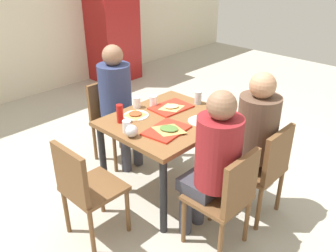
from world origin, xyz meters
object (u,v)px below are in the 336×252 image
object	(u,v)px
plastic_cup_b	(204,126)
condiment_bottle	(120,114)
chair_far_side	(111,116)
pizza_slice_a	(169,129)
paper_plate_center	(136,115)
chair_left_end	(84,186)
foil_bundle	(132,131)
chair_near_right	(264,166)
paper_plate_near_edge	(201,121)
pizza_slice_c	(135,114)
pizza_slice_b	(172,107)
main_table	(168,129)
plastic_cup_c	(127,126)
person_far_side	(118,97)
tray_red_far	(171,107)
chair_near_left	(227,195)
person_in_red	(214,158)
plastic_cup_a	(137,102)
drink_fridge	(112,23)
tray_red_near	(167,130)
plastic_cup_d	(153,101)
person_in_brown_jacket	(252,133)
soda_can	(198,98)

from	to	relation	value
plastic_cup_b	condiment_bottle	world-z (taller)	condiment_bottle
chair_far_side	pizza_slice_a	xyz separation A→B (m)	(-0.17, -1.00, 0.26)
paper_plate_center	condiment_bottle	world-z (taller)	condiment_bottle
chair_left_end	foil_bundle	bearing A→B (deg)	-2.73
chair_near_right	paper_plate_near_edge	size ratio (longest dim) A/B	3.81
paper_plate_center	foil_bundle	size ratio (longest dim) A/B	2.20
paper_plate_center	pizza_slice_c	distance (m)	0.01
pizza_slice_b	main_table	bearing A→B (deg)	-145.78
main_table	plastic_cup_c	bearing A→B (deg)	170.81
person_far_side	paper_plate_center	world-z (taller)	person_far_side
condiment_bottle	tray_red_far	bearing A→B (deg)	-12.17
paper_plate_center	pizza_slice_c	bearing A→B (deg)	140.45
chair_near_left	pizza_slice_c	xyz separation A→B (m)	(0.10, 1.07, 0.26)
person_in_red	plastic_cup_a	world-z (taller)	person_in_red
chair_near_left	pizza_slice_a	size ratio (longest dim) A/B	3.08
tray_red_far	condiment_bottle	xyz separation A→B (m)	(-0.51, 0.11, 0.07)
pizza_slice_c	chair_near_left	bearing A→B (deg)	-95.15
drink_fridge	foil_bundle	bearing A→B (deg)	-126.20
plastic_cup_a	tray_red_near	bearing A→B (deg)	-106.16
person_far_side	plastic_cup_d	world-z (taller)	person_far_side
chair_near_right	plastic_cup_c	world-z (taller)	chair_near_right
pizza_slice_c	plastic_cup_c	bearing A→B (deg)	-144.12
person_in_brown_jacket	plastic_cup_c	xyz separation A→B (m)	(-0.66, 0.75, 0.04)
person_in_red	paper_plate_center	distance (m)	0.93
person_in_brown_jacket	pizza_slice_b	xyz separation A→B (m)	(-0.09, 0.80, 0.02)
pizza_slice_c	plastic_cup_a	bearing A→B (deg)	43.79
chair_near_right	paper_plate_center	bearing A→B (deg)	110.94
tray_red_near	paper_plate_near_edge	world-z (taller)	tray_red_near
chair_left_end	plastic_cup_b	bearing A→B (deg)	-22.12
pizza_slice_c	drink_fridge	world-z (taller)	drink_fridge
tray_red_far	soda_can	xyz separation A→B (m)	(0.25, -0.11, 0.05)
chair_left_end	person_far_side	world-z (taller)	person_far_side
person_far_side	chair_far_side	bearing A→B (deg)	90.00
plastic_cup_a	paper_plate_center	bearing A→B (deg)	-134.01
chair_left_end	pizza_slice_c	bearing A→B (deg)	18.52
foil_bundle	plastic_cup_a	bearing A→B (deg)	44.14
paper_plate_center	pizza_slice_a	xyz separation A→B (m)	(-0.02, -0.42, 0.02)
main_table	pizza_slice_a	world-z (taller)	pizza_slice_a
chair_near_right	tray_red_near	xyz separation A→B (m)	(-0.43, 0.67, 0.25)
plastic_cup_d	pizza_slice_b	bearing A→B (deg)	-70.01
person_in_red	pizza_slice_c	world-z (taller)	person_in_red
paper_plate_near_edge	foil_bundle	size ratio (longest dim) A/B	2.20
plastic_cup_d	soda_can	xyz separation A→B (m)	(0.33, -0.26, 0.01)
person_in_red	tray_red_far	bearing A→B (deg)	62.03
plastic_cup_c	pizza_slice_a	bearing A→B (deg)	-45.63
foil_bundle	person_in_brown_jacket	bearing A→B (deg)	-43.89
chair_near_right	plastic_cup_d	distance (m)	1.16
chair_near_right	paper_plate_center	distance (m)	1.17
condiment_bottle	foil_bundle	bearing A→B (deg)	-111.13
plastic_cup_c	chair_left_end	bearing A→B (deg)	-172.27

